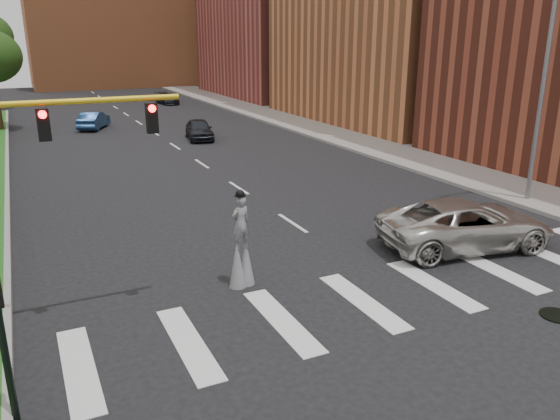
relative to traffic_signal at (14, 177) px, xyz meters
name	(u,v)px	position (x,y,z in m)	size (l,w,h in m)	color
ground_plane	(421,307)	(9.78, -3.00, -4.15)	(160.00, 160.00, 0.00)	black
median_curb	(7,181)	(-0.67, 17.00, -4.01)	(0.20, 60.00, 0.28)	gray
sidewalk_right	(338,134)	(22.28, 22.00, -4.06)	(5.00, 90.00, 0.18)	gray
manhole	(557,315)	(12.78, -5.00, -4.13)	(0.90, 0.90, 0.04)	black
building_far	(284,13)	(31.78, 51.00, 5.85)	(16.00, 22.00, 20.00)	#A4463C
building_backdrop	(119,24)	(15.78, 75.00, 4.85)	(26.00, 14.00, 18.00)	#BD693B
streetlight	(540,94)	(20.68, 3.00, 0.75)	(2.05, 0.20, 9.00)	slate
traffic_signal	(14,177)	(0.00, 0.00, 0.00)	(5.30, 0.23, 6.20)	black
secondary_signal	(2,338)	(-0.52, -3.50, -2.20)	(0.25, 0.21, 3.23)	black
stilt_performer	(241,249)	(5.78, 0.50, -2.97)	(0.83, 0.59, 3.02)	#301F13
suv_crossing	(466,224)	(14.17, 0.00, -3.28)	(2.87, 6.23, 1.73)	beige
car_near	(199,129)	(12.15, 24.91, -3.41)	(1.74, 4.32, 1.47)	black
car_mid	(94,120)	(5.79, 33.14, -3.44)	(1.49, 4.29, 1.41)	navy
car_far	(167,99)	(15.56, 47.62, -3.55)	(1.68, 4.14, 1.20)	black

